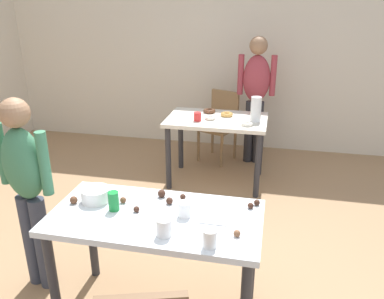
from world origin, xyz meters
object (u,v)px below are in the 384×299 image
at_px(dining_table_far, 217,128).
at_px(person_adult_far, 256,89).
at_px(pitcher_far, 256,109).
at_px(chair_far_table, 221,121).
at_px(soda_can, 114,201).
at_px(dining_table_near, 156,230).
at_px(person_girl_near, 26,182).
at_px(mixing_bowl, 96,195).

xyz_separation_m(dining_table_far, person_adult_far, (0.37, 0.66, 0.30)).
bearing_deg(person_adult_far, pitcher_far, -86.26).
height_order(person_adult_far, pitcher_far, person_adult_far).
bearing_deg(pitcher_far, chair_far_table, 123.16).
distance_m(dining_table_far, soda_can, 2.07).
distance_m(dining_table_near, person_girl_near, 0.95).
bearing_deg(person_girl_near, chair_far_table, 70.60).
xyz_separation_m(chair_far_table, pitcher_far, (0.46, -0.71, 0.38)).
relative_size(dining_table_far, chair_far_table, 1.23).
distance_m(person_girl_near, mixing_bowl, 0.50).
bearing_deg(mixing_bowl, pitcher_far, 65.20).
bearing_deg(dining_table_near, chair_far_table, 89.84).
xyz_separation_m(dining_table_far, soda_can, (-0.33, -2.04, 0.18)).
distance_m(chair_far_table, soda_can, 2.77).
bearing_deg(chair_far_table, mixing_bowl, -99.26).
bearing_deg(chair_far_table, person_adult_far, -4.05).
xyz_separation_m(person_girl_near, person_adult_far, (1.35, 2.61, 0.10)).
bearing_deg(chair_far_table, dining_table_near, -90.16).
xyz_separation_m(chair_far_table, person_girl_near, (-0.93, -2.64, 0.33)).
relative_size(person_adult_far, pitcher_far, 6.01).
height_order(dining_table_far, pitcher_far, pitcher_far).
distance_m(dining_table_near, soda_can, 0.31).
height_order(dining_table_near, dining_table_far, same).
relative_size(person_adult_far, mixing_bowl, 8.43).
relative_size(chair_far_table, pitcher_far, 3.37).
relative_size(person_girl_near, person_adult_far, 0.90).
bearing_deg(dining_table_far, dining_table_near, -91.73).
bearing_deg(mixing_bowl, person_adult_far, 72.00).
xyz_separation_m(dining_table_far, mixing_bowl, (-0.49, -1.95, 0.16)).
xyz_separation_m(chair_far_table, mixing_bowl, (-0.43, -2.65, 0.30)).
xyz_separation_m(dining_table_near, person_adult_far, (0.43, 2.71, 0.29)).
bearing_deg(person_girl_near, soda_can, -8.20).
height_order(chair_far_table, soda_can, soda_can).
relative_size(dining_table_near, dining_table_far, 1.20).
height_order(person_girl_near, person_adult_far, person_adult_far).
xyz_separation_m(person_adult_far, mixing_bowl, (-0.85, -2.62, -0.14)).
xyz_separation_m(person_girl_near, pitcher_far, (1.39, 1.93, 0.05)).
bearing_deg(mixing_bowl, person_girl_near, 179.07).
relative_size(dining_table_near, person_girl_near, 0.92).
xyz_separation_m(chair_far_table, person_adult_far, (0.42, -0.03, 0.44)).
bearing_deg(soda_can, mixing_bowl, 151.46).
height_order(soda_can, pitcher_far, pitcher_far).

